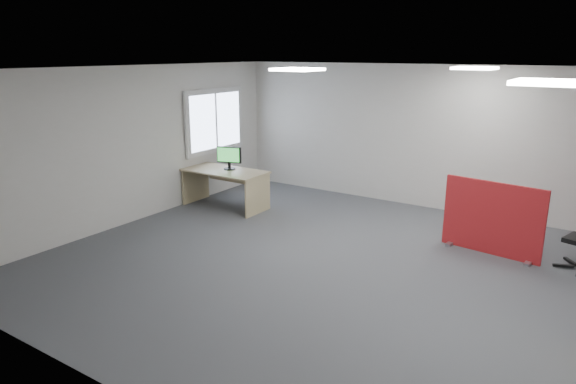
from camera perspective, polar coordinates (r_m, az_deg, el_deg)
The scene contains 10 objects.
floor at distance 7.11m, azimuth 9.17°, elevation -9.14°, with size 9.00×9.00×0.00m, color #4B4D52.
ceiling at distance 6.48m, azimuth 10.21°, elevation 13.15°, with size 9.00×7.00×0.02m, color white.
wall_back at distance 9.92m, azimuth 17.93°, elevation 5.50°, with size 9.00×0.02×2.70m, color silver.
wall_front at distance 3.88m, azimuth -12.09°, elevation -8.96°, with size 9.00×0.02×2.70m, color silver.
wall_left at distance 9.37m, azimuth -16.45°, elevation 5.08°, with size 0.02×7.00×2.70m, color silver.
window at distance 10.68m, azimuth -8.11°, elevation 7.84°, with size 0.06×1.70×1.30m.
ceiling_lights at distance 6.98m, azimuth 15.00°, elevation 12.78°, with size 4.10×4.10×0.04m.
red_divider at distance 8.14m, azimuth 21.73°, elevation -2.82°, with size 1.46×0.30×1.10m.
second_desk at distance 9.94m, azimuth -6.86°, elevation 1.46°, with size 1.61×0.81×0.73m.
monitor_second at distance 9.89m, azimuth -6.56°, elevation 3.88°, with size 0.47×0.22×0.44m.
Camera 1 is at (2.57, -5.95, 2.93)m, focal length 32.00 mm.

